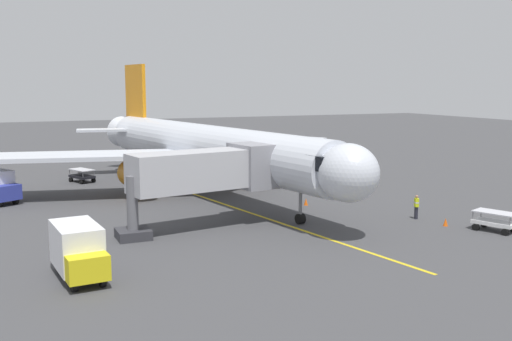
% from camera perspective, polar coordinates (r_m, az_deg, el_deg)
% --- Properties ---
extents(ground_plane, '(220.00, 220.00, 0.00)m').
position_cam_1_polar(ground_plane, '(53.60, -6.31, -1.85)').
color(ground_plane, '#424244').
extents(apron_lead_in_line, '(6.93, 39.48, 0.01)m').
position_cam_1_polar(apron_lead_in_line, '(46.10, -2.47, -3.47)').
color(apron_lead_in_line, yellow).
rests_on(apron_lead_in_line, ground).
extents(airplane, '(34.32, 40.22, 11.50)m').
position_cam_1_polar(airplane, '(51.31, -5.08, 2.22)').
color(airplane, silver).
rests_on(airplane, ground).
extents(jet_bridge, '(11.52, 4.60, 5.40)m').
position_cam_1_polar(jet_bridge, '(38.96, -4.18, -0.05)').
color(jet_bridge, '#B7B7BC').
rests_on(jet_bridge, ground).
extents(ground_crew_marshaller, '(0.38, 0.46, 1.71)m').
position_cam_1_polar(ground_crew_marshaller, '(43.16, 15.21, -3.38)').
color(ground_crew_marshaller, '#23232D').
rests_on(ground_crew_marshaller, ground).
extents(baggage_cart_portside, '(2.37, 2.94, 1.27)m').
position_cam_1_polar(baggage_cart_portside, '(59.70, -16.44, -0.47)').
color(baggage_cart_portside, black).
rests_on(baggage_cart_portside, ground).
extents(baggage_cart_starboard_side, '(2.30, 2.93, 1.27)m').
position_cam_1_polar(baggage_cart_starboard_side, '(41.29, 22.04, -4.55)').
color(baggage_cart_starboard_side, white).
rests_on(baggage_cart_starboard_side, ground).
extents(box_truck_rear_apron, '(2.36, 4.76, 2.62)m').
position_cam_1_polar(box_truck_rear_apron, '(30.30, -16.74, -7.41)').
color(box_truck_rear_apron, yellow).
rests_on(box_truck_rear_apron, ground).
extents(safety_cone_nose_left, '(0.32, 0.32, 0.55)m').
position_cam_1_polar(safety_cone_nose_left, '(46.59, 4.84, -3.03)').
color(safety_cone_nose_left, '#F2590F').
rests_on(safety_cone_nose_left, ground).
extents(safety_cone_nose_right, '(0.32, 0.32, 0.55)m').
position_cam_1_polar(safety_cone_nose_right, '(41.69, 17.82, -4.75)').
color(safety_cone_nose_right, '#F2590F').
rests_on(safety_cone_nose_right, ground).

